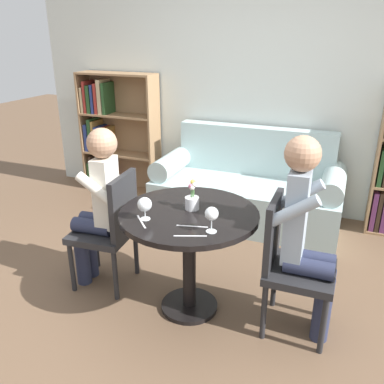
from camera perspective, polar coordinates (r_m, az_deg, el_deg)
The scene contains 15 objects.
ground_plane at distance 3.01m, azimuth -0.37°, elevation -15.85°, with size 16.00×16.00×0.00m, color brown.
back_wall at distance 4.33m, azimuth 9.94°, elevation 14.97°, with size 5.20×0.05×2.70m.
round_table at distance 2.69m, azimuth -0.40°, elevation -5.83°, with size 0.91×0.91×0.75m.
couch at distance 4.18m, azimuth 7.77°, elevation 0.11°, with size 1.85×0.80×0.92m.
bookshelf_left at distance 4.97m, azimuth -11.17°, elevation 7.93°, with size 0.93×0.28×1.40m.
chair_left at distance 3.07m, azimuth -11.32°, elevation -4.70°, with size 0.45×0.45×0.90m.
chair_right at distance 2.66m, azimuth 13.51°, elevation -9.29°, with size 0.42×0.42×0.90m.
person_left at distance 3.03m, azimuth -13.07°, elevation -1.64°, with size 0.43×0.36×1.23m.
person_right at distance 2.56m, azimuth 15.80°, elevation -5.69°, with size 0.42×0.34×1.30m.
wine_glass_left at distance 2.50m, azimuth -6.67°, elevation -1.84°, with size 0.09×0.09×0.14m.
wine_glass_right at distance 2.33m, azimuth 2.77°, elevation -3.18°, with size 0.08×0.08×0.16m.
flower_vase at distance 2.64m, azimuth 0.01°, elevation -0.94°, with size 0.09×0.09×0.20m.
knife_left_setting at distance 2.51m, azimuth -7.13°, elevation -4.14°, with size 0.14×0.15×0.00m.
fork_left_setting at distance 2.43m, azimuth 0.03°, elevation -4.83°, with size 0.19×0.05×0.00m.
knife_right_setting at distance 2.33m, azimuth -0.25°, elevation -6.19°, with size 0.18×0.08×0.00m.
Camera 1 is at (0.90, -2.21, 1.84)m, focal length 38.00 mm.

